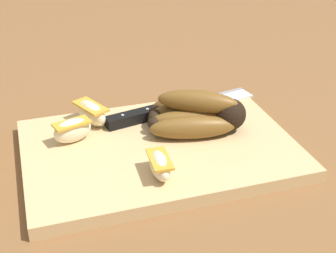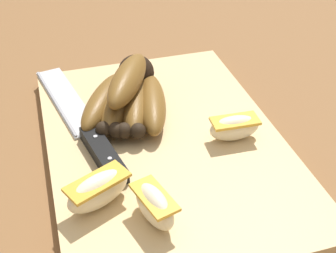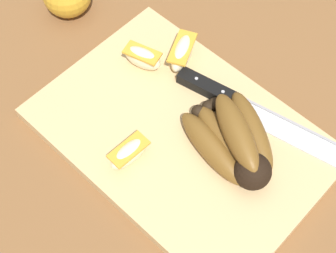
# 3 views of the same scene
# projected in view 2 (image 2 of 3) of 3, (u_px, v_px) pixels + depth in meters

# --- Properties ---
(ground_plane) EXTENTS (6.00, 6.00, 0.00)m
(ground_plane) POSITION_uv_depth(u_px,v_px,m) (163.00, 161.00, 0.57)
(ground_plane) COLOR brown
(cutting_board) EXTENTS (0.41, 0.28, 0.02)m
(cutting_board) POSITION_uv_depth(u_px,v_px,m) (165.00, 145.00, 0.58)
(cutting_board) COLOR tan
(cutting_board) RESTS_ON ground_plane
(banana_bunch) EXTENTS (0.16, 0.14, 0.07)m
(banana_bunch) POSITION_uv_depth(u_px,v_px,m) (128.00, 95.00, 0.61)
(banana_bunch) COLOR black
(banana_bunch) RESTS_ON cutting_board
(chefs_knife) EXTENTS (0.28, 0.08, 0.02)m
(chefs_knife) POSITION_uv_depth(u_px,v_px,m) (89.00, 133.00, 0.57)
(chefs_knife) COLOR silver
(chefs_knife) RESTS_ON cutting_board
(apple_wedge_near) EXTENTS (0.03, 0.06, 0.03)m
(apple_wedge_near) POSITION_uv_depth(u_px,v_px,m) (234.00, 127.00, 0.56)
(apple_wedge_near) COLOR beige
(apple_wedge_near) RESTS_ON cutting_board
(apple_wedge_middle) EXTENTS (0.06, 0.08, 0.04)m
(apple_wedge_middle) POSITION_uv_depth(u_px,v_px,m) (98.00, 190.00, 0.47)
(apple_wedge_middle) COLOR beige
(apple_wedge_middle) RESTS_ON cutting_board
(apple_wedge_far) EXTENTS (0.07, 0.04, 0.04)m
(apple_wedge_far) POSITION_uv_depth(u_px,v_px,m) (154.00, 205.00, 0.45)
(apple_wedge_far) COLOR beige
(apple_wedge_far) RESTS_ON cutting_board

